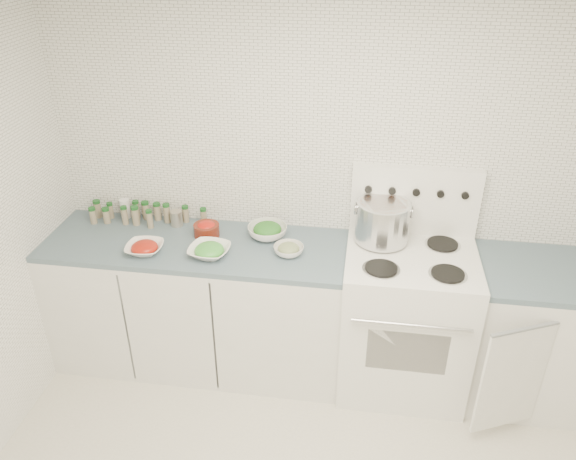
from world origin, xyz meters
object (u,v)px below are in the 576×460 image
object	(u,v)px
stock_pot	(383,220)
bowl_tomato	(145,248)
stove	(405,316)
bowl_snowpea	(209,250)

from	to	relation	value
stock_pot	bowl_tomato	bearing A→B (deg)	-168.39
bowl_tomato	stock_pot	bearing A→B (deg)	11.61
stove	bowl_snowpea	world-z (taller)	stove
stove	bowl_snowpea	xyz separation A→B (m)	(-1.17, -0.12, 0.44)
stove	bowl_tomato	world-z (taller)	stove
bowl_snowpea	bowl_tomato	bearing A→B (deg)	-176.74
bowl_tomato	stove	bearing A→B (deg)	5.15
bowl_tomato	bowl_snowpea	size ratio (longest dim) A/B	0.87
stock_pot	stove	bearing A→B (deg)	-37.80
stove	bowl_snowpea	distance (m)	1.26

